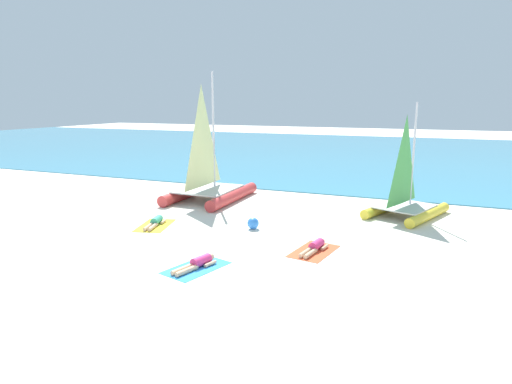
% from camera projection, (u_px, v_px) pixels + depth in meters
% --- Properties ---
extents(ground_plane, '(120.00, 120.00, 0.00)m').
position_uv_depth(ground_plane, '(294.00, 196.00, 22.05)').
color(ground_plane, silver).
extents(ocean_water, '(120.00, 40.00, 0.05)m').
position_uv_depth(ocean_water, '(360.00, 152.00, 41.03)').
color(ocean_water, teal).
rests_on(ocean_water, ground).
extents(sailboat_yellow, '(3.43, 4.18, 4.70)m').
position_uv_depth(sailboat_yellow, '(405.00, 200.00, 18.09)').
color(sailboat_yellow, yellow).
rests_on(sailboat_yellow, ground).
extents(sailboat_red, '(3.00, 4.70, 6.12)m').
position_uv_depth(sailboat_red, '(209.00, 182.00, 21.02)').
color(sailboat_red, '#CC3838').
rests_on(sailboat_red, ground).
extents(towel_left, '(1.54, 2.12, 0.01)m').
position_uv_depth(towel_left, '(155.00, 225.00, 16.83)').
color(towel_left, yellow).
rests_on(towel_left, ground).
extents(sunbather_left, '(0.77, 1.55, 0.30)m').
position_uv_depth(sunbather_left, '(155.00, 222.00, 16.87)').
color(sunbather_left, '#3FB28C').
rests_on(sunbather_left, towel_left).
extents(towel_middle, '(1.57, 2.13, 0.01)m').
position_uv_depth(towel_middle, '(196.00, 268.00, 12.54)').
color(towel_middle, '#338CD8').
rests_on(towel_middle, ground).
extents(sunbather_middle, '(0.80, 1.55, 0.30)m').
position_uv_depth(sunbather_middle, '(198.00, 263.00, 12.57)').
color(sunbather_middle, '#D83372').
rests_on(sunbather_middle, towel_middle).
extents(towel_right, '(1.40, 2.05, 0.01)m').
position_uv_depth(towel_right, '(314.00, 251.00, 13.94)').
color(towel_right, '#EA5933').
rests_on(towel_right, ground).
extents(sunbather_right, '(0.66, 1.57, 0.30)m').
position_uv_depth(sunbather_right, '(315.00, 247.00, 13.97)').
color(sunbather_right, '#D83372').
rests_on(sunbather_right, towel_right).
extents(beach_ball, '(0.44, 0.44, 0.44)m').
position_uv_depth(beach_ball, '(253.00, 223.00, 16.35)').
color(beach_ball, '#337FE5').
rests_on(beach_ball, ground).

